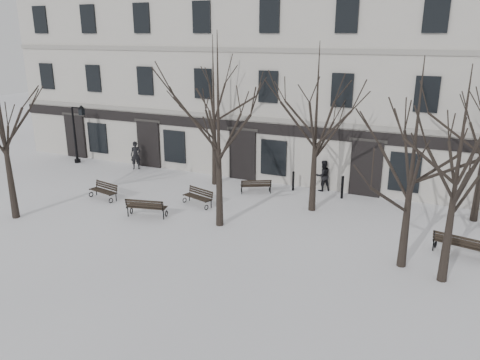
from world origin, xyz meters
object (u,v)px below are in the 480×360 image
Objects in this scene: tree_2 at (415,141)px; bench_3 at (198,196)px; tree_0 at (0,109)px; bench_4 at (256,185)px; tree_3 at (460,152)px; bench_0 at (104,190)px; bench_2 at (459,244)px; tree_1 at (218,109)px; lamp_post at (77,130)px; bench_1 at (146,207)px.

tree_2 reaches higher than bench_3.
tree_0 reaches higher than bench_4.
bench_3 reaches higher than bench_4.
bench_0 is at bearing 173.57° from tree_3.
bench_2 is at bearing 13.26° from bench_0.
bench_3 is at bearing 27.78° from bench_4.
bench_0 is (-16.15, 1.82, -4.09)m from tree_3.
tree_1 reaches higher than tree_0.
bench_4 is (-9.84, 3.57, -0.06)m from bench_2.
tree_2 is 1.95× the size of lamp_post.
bench_0 is (-14.75, 1.28, -4.21)m from tree_2.
bench_3 is at bearing -18.71° from lamp_post.
tree_2 is (7.78, -0.65, -0.51)m from tree_1.
bench_1 is at bearing 18.78° from bench_2.
tree_1 is 4.97× the size of bench_4.
lamp_post is at bearing 163.45° from tree_2.
bench_0 is at bearing -31.83° from bench_1.
lamp_post is (-13.07, 5.55, -2.96)m from tree_1.
bench_2 reaches higher than bench_0.
lamp_post is at bearing 157.01° from tree_1.
tree_3 is (18.16, 1.93, -0.48)m from tree_0.
bench_2 is at bearing -11.11° from lamp_post.
tree_1 is 4.79× the size of bench_3.
tree_2 reaches higher than bench_1.
tree_3 is 4.66m from bench_2.
bench_4 is at bearing 42.44° from bench_0.
bench_2 is 1.11× the size of bench_3.
tree_1 reaches higher than lamp_post.
bench_0 is 5.01m from bench_3.
bench_0 is 1.05× the size of bench_4.
tree_0 reaches higher than tree_2.
tree_0 is 18.27m from tree_3.
tree_2 is 4.48× the size of bench_4.
bench_2 is (13.15, 1.65, -0.00)m from bench_1.
bench_4 is at bearing 148.07° from tree_3.
tree_1 is 7.82m from tree_2.
tree_0 is 6.24m from bench_0.
bench_3 is (-9.89, 2.48, -4.21)m from tree_2.
bench_0 is at bearing 13.20° from bench_2.
bench_3 is (4.87, 1.20, -0.01)m from bench_0.
bench_0 is 0.46× the size of lamp_post.
lamp_post reaches higher than bench_0.
tree_3 is at bearing 164.37° from bench_1.
tree_2 is at bearing 159.01° from tree_3.
bench_3 is 1.04× the size of bench_4.
bench_4 is at bearing -3.95° from lamp_post.
bench_4 is 13.02m from lamp_post.
bench_0 is at bearing -149.23° from bench_3.
bench_1 is 0.51× the size of lamp_post.
bench_4 is at bearing -135.14° from bench_1.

